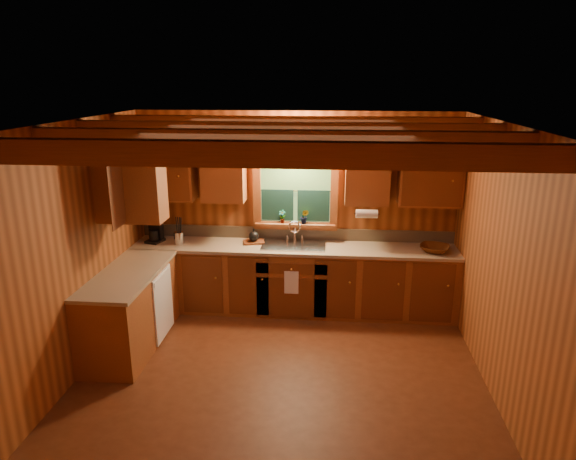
# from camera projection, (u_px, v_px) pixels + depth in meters

# --- Properties ---
(room) EXTENTS (4.20, 4.20, 4.20)m
(room) POSITION_uv_depth(u_px,v_px,m) (281.00, 258.00, 5.01)
(room) COLOR #582B15
(room) RESTS_ON ground
(ceiling_beams) EXTENTS (4.20, 2.54, 0.18)m
(ceiling_beams) POSITION_uv_depth(u_px,v_px,m) (280.00, 135.00, 4.67)
(ceiling_beams) COLOR brown
(ceiling_beams) RESTS_ON room
(base_cabinets) EXTENTS (4.20, 2.22, 0.86)m
(base_cabinets) POSITION_uv_depth(u_px,v_px,m) (253.00, 287.00, 6.52)
(base_cabinets) COLOR brown
(base_cabinets) RESTS_ON ground
(countertop) EXTENTS (4.20, 2.24, 0.04)m
(countertop) POSITION_uv_depth(u_px,v_px,m) (254.00, 254.00, 6.40)
(countertop) COLOR tan
(countertop) RESTS_ON base_cabinets
(backsplash) EXTENTS (4.20, 0.02, 0.16)m
(backsplash) POSITION_uv_depth(u_px,v_px,m) (295.00, 233.00, 6.90)
(backsplash) COLOR #9C8768
(backsplash) RESTS_ON room
(dishwasher_panel) EXTENTS (0.02, 0.60, 0.80)m
(dishwasher_panel) POSITION_uv_depth(u_px,v_px,m) (163.00, 304.00, 6.03)
(dishwasher_panel) COLOR white
(dishwasher_panel) RESTS_ON base_cabinets
(upper_cabinets) EXTENTS (4.19, 1.77, 0.78)m
(upper_cabinets) POSITION_uv_depth(u_px,v_px,m) (247.00, 176.00, 6.26)
(upper_cabinets) COLOR brown
(upper_cabinets) RESTS_ON room
(window) EXTENTS (1.12, 0.08, 1.00)m
(window) POSITION_uv_depth(u_px,v_px,m) (295.00, 194.00, 6.72)
(window) COLOR brown
(window) RESTS_ON room
(window_sill) EXTENTS (1.06, 0.14, 0.04)m
(window_sill) POSITION_uv_depth(u_px,v_px,m) (295.00, 225.00, 6.79)
(window_sill) COLOR brown
(window_sill) RESTS_ON room
(wall_sconce) EXTENTS (0.45, 0.21, 0.17)m
(wall_sconce) POSITION_uv_depth(u_px,v_px,m) (295.00, 147.00, 6.43)
(wall_sconce) COLOR black
(wall_sconce) RESTS_ON room
(paper_towel_roll) EXTENTS (0.27, 0.11, 0.11)m
(paper_towel_roll) POSITION_uv_depth(u_px,v_px,m) (367.00, 214.00, 6.37)
(paper_towel_roll) COLOR white
(paper_towel_roll) RESTS_ON upper_cabinets
(dish_towel) EXTENTS (0.18, 0.01, 0.30)m
(dish_towel) POSITION_uv_depth(u_px,v_px,m) (291.00, 283.00, 6.44)
(dish_towel) COLOR white
(dish_towel) RESTS_ON base_cabinets
(sink) EXTENTS (0.82, 0.48, 0.43)m
(sink) POSITION_uv_depth(u_px,v_px,m) (294.00, 249.00, 6.66)
(sink) COLOR silver
(sink) RESTS_ON countertop
(coffee_maker) EXTENTS (0.19, 0.24, 0.33)m
(coffee_maker) POSITION_uv_depth(u_px,v_px,m) (155.00, 230.00, 6.78)
(coffee_maker) COLOR black
(coffee_maker) RESTS_ON countertop
(utensil_crock) EXTENTS (0.13, 0.13, 0.37)m
(utensil_crock) POSITION_uv_depth(u_px,v_px,m) (179.00, 237.00, 6.70)
(utensil_crock) COLOR silver
(utensil_crock) RESTS_ON countertop
(cutting_board) EXTENTS (0.31, 0.25, 0.02)m
(cutting_board) POSITION_uv_depth(u_px,v_px,m) (254.00, 242.00, 6.75)
(cutting_board) COLOR #5E2B14
(cutting_board) RESTS_ON countertop
(teakettle) EXTENTS (0.14, 0.14, 0.17)m
(teakettle) POSITION_uv_depth(u_px,v_px,m) (254.00, 236.00, 6.73)
(teakettle) COLOR black
(teakettle) RESTS_ON cutting_board
(wicker_basket) EXTENTS (0.46, 0.46, 0.09)m
(wicker_basket) POSITION_uv_depth(u_px,v_px,m) (435.00, 249.00, 6.39)
(wicker_basket) COLOR #48230C
(wicker_basket) RESTS_ON countertop
(potted_plant_left) EXTENTS (0.11, 0.08, 0.18)m
(potted_plant_left) POSITION_uv_depth(u_px,v_px,m) (282.00, 216.00, 6.78)
(potted_plant_left) COLOR #5E2B14
(potted_plant_left) RESTS_ON window_sill
(potted_plant_right) EXTENTS (0.12, 0.11, 0.20)m
(potted_plant_right) POSITION_uv_depth(u_px,v_px,m) (305.00, 217.00, 6.74)
(potted_plant_right) COLOR #5E2B14
(potted_plant_right) RESTS_ON window_sill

